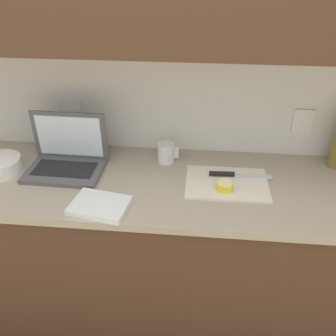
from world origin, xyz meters
name	(u,v)px	position (x,y,z in m)	size (l,w,h in m)	color
ground_plane	(146,308)	(0.00, 0.00, 0.00)	(12.00, 12.00, 0.00)	#847056
wall_back	(141,8)	(0.00, 0.22, 1.56)	(5.20, 0.38, 2.60)	white
counter_unit	(139,251)	(-0.02, 0.00, 0.45)	(2.55, 0.59, 0.89)	#472D1E
laptop	(67,156)	(-0.35, 0.07, 0.95)	(0.35, 0.24, 0.25)	#515156
cutting_board	(227,183)	(0.38, 0.01, 0.90)	(0.35, 0.25, 0.01)	silver
knife	(230,174)	(0.39, 0.06, 0.91)	(0.28, 0.04, 0.02)	silver
lemon_half_cut	(225,186)	(0.37, -0.05, 0.92)	(0.07, 0.07, 0.04)	yellow
measuring_cup	(166,153)	(0.10, 0.17, 0.94)	(0.10, 0.08, 0.09)	silver
bowl_white	(0,165)	(-0.64, 0.01, 0.92)	(0.19, 0.19, 0.07)	white
dish_towel	(100,206)	(-0.12, -0.21, 0.90)	(0.22, 0.16, 0.02)	white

